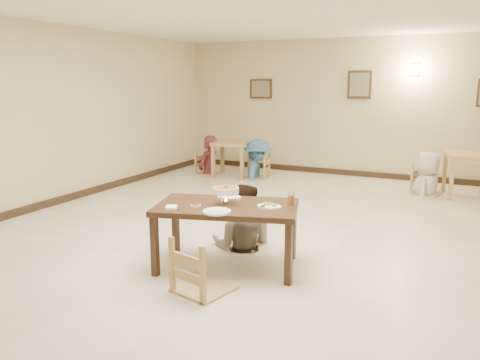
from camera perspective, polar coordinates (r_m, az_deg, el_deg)
The scene contains 27 objects.
floor at distance 6.16m, azimuth 3.15°, elevation -7.56°, with size 10.00×10.00×0.00m, color beige.
wall_back at distance 10.63m, azimuth 13.74°, elevation 8.52°, with size 10.00×10.00×0.00m, color beige.
wall_left at distance 8.23m, azimuth -23.60°, elevation 7.04°, with size 10.00×10.00×0.00m, color beige.
baseboard_back at distance 10.77m, azimuth 13.33°, elevation 0.85°, with size 8.00×0.06×0.12m, color black.
baseboard_left at distance 8.43m, azimuth -22.67°, elevation -2.74°, with size 0.06×10.00×0.12m, color black.
picture_a at distance 11.24m, azimuth 2.56°, elevation 11.04°, with size 0.55×0.04×0.45m.
picture_b at distance 10.55m, azimuth 14.36°, elevation 11.19°, with size 0.50×0.04×0.60m.
wall_sconce at distance 10.40m, azimuth 20.54°, elevation 12.48°, with size 0.16×0.05×0.22m, color #FFD88C.
main_table at distance 5.17m, azimuth -1.62°, elevation -3.89°, with size 1.72×1.26×0.72m.
chair_far at distance 5.92m, azimuth 0.80°, elevation -3.92°, with size 0.41×0.41×0.88m.
chair_near at distance 4.63m, azimuth -4.49°, elevation -7.22°, with size 0.50×0.50×1.07m.
main_diner at distance 5.79m, azimuth 0.21°, elevation -0.50°, with size 0.79×0.61×1.62m, color gray.
curry_warmer at distance 5.15m, azimuth -1.74°, elevation -1.29°, with size 0.32×0.29×0.26m.
rice_plate_far at distance 5.44m, azimuth -1.34°, elevation -2.08°, with size 0.29×0.29×0.07m.
rice_plate_near at distance 4.84m, azimuth -2.84°, elevation -3.82°, with size 0.29×0.29×0.07m.
fried_plate at distance 5.03m, azimuth 3.57°, elevation -3.18°, with size 0.27×0.27×0.06m.
chili_dish at distance 5.10m, azimuth -5.42°, elevation -3.10°, with size 0.11×0.11×0.02m.
napkin_cutlery at distance 5.03m, azimuth -8.31°, elevation -3.34°, with size 0.19×0.24×0.03m.
drink_glass at distance 5.16m, azimuth 6.23°, elevation -2.31°, with size 0.07×0.07×0.14m.
bg_table_left at distance 10.31m, azimuth -1.01°, elevation 3.92°, with size 0.89×0.89×0.77m.
bg_table_right at distance 9.35m, azimuth 26.19°, elevation 2.02°, with size 0.94×0.94×0.79m.
bg_chair_ll at distance 10.60m, azimuth -3.87°, elevation 3.37°, with size 0.47×0.47×1.00m.
bg_chair_lr at distance 10.16m, azimuth 2.16°, elevation 2.99°, with size 0.46×0.46×0.99m.
bg_chair_rl at distance 9.36m, azimuth 21.97°, elevation 1.54°, with size 0.49×0.49×1.04m.
bg_diner_a at distance 10.55m, azimuth -3.90°, elevation 5.44°, with size 0.64×0.42×1.77m, color maroon.
bg_diner_b at distance 10.11m, azimuth 2.18°, elevation 5.00°, with size 1.10×0.63×1.70m, color teal.
bg_diner_c at distance 9.32m, azimuth 22.10°, elevation 3.21°, with size 0.77×0.50×1.58m, color silver.
Camera 1 is at (2.21, -5.38, 2.04)m, focal length 35.00 mm.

